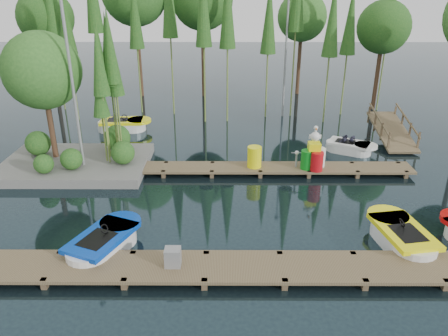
{
  "coord_description": "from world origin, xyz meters",
  "views": [
    {
      "loc": [
        0.57,
        -14.59,
        7.65
      ],
      "look_at": [
        0.5,
        0.5,
        1.1
      ],
      "focal_mm": 35.0,
      "sensor_mm": 36.0,
      "label": 1
    }
  ],
  "objects_px": {
    "utility_cabinet": "(173,257)",
    "drum_cluster": "(314,156)",
    "boat_yellow_far": "(123,125)",
    "boat_blue": "(104,244)",
    "island": "(62,95)",
    "yellow_barrel": "(254,157)"
  },
  "relations": [
    {
      "from": "boat_blue",
      "to": "utility_cabinet",
      "type": "distance_m",
      "value": 2.51
    },
    {
      "from": "boat_blue",
      "to": "island",
      "type": "bearing_deg",
      "value": 138.61
    },
    {
      "from": "utility_cabinet",
      "to": "yellow_barrel",
      "type": "xyz_separation_m",
      "value": [
        2.67,
        7.0,
        0.18
      ]
    },
    {
      "from": "island",
      "to": "boat_blue",
      "type": "bearing_deg",
      "value": -64.61
    },
    {
      "from": "boat_yellow_far",
      "to": "yellow_barrel",
      "type": "height_order",
      "value": "boat_yellow_far"
    },
    {
      "from": "utility_cabinet",
      "to": "drum_cluster",
      "type": "relative_size",
      "value": 0.29
    },
    {
      "from": "island",
      "to": "boat_blue",
      "type": "relative_size",
      "value": 2.14
    },
    {
      "from": "boat_blue",
      "to": "boat_yellow_far",
      "type": "distance_m",
      "value": 11.79
    },
    {
      "from": "boat_yellow_far",
      "to": "boat_blue",
      "type": "bearing_deg",
      "value": -64.49
    },
    {
      "from": "boat_yellow_far",
      "to": "drum_cluster",
      "type": "height_order",
      "value": "drum_cluster"
    },
    {
      "from": "utility_cabinet",
      "to": "drum_cluster",
      "type": "xyz_separation_m",
      "value": [
        5.17,
        6.85,
        0.28
      ]
    },
    {
      "from": "island",
      "to": "drum_cluster",
      "type": "bearing_deg",
      "value": -5.08
    },
    {
      "from": "yellow_barrel",
      "to": "drum_cluster",
      "type": "relative_size",
      "value": 0.48
    },
    {
      "from": "boat_blue",
      "to": "yellow_barrel",
      "type": "relative_size",
      "value": 3.51
    },
    {
      "from": "island",
      "to": "boat_yellow_far",
      "type": "xyz_separation_m",
      "value": [
        1.22,
        4.94,
        -2.88
      ]
    },
    {
      "from": "island",
      "to": "boat_blue",
      "type": "xyz_separation_m",
      "value": [
        3.17,
        -6.68,
        -2.9
      ]
    },
    {
      "from": "boat_yellow_far",
      "to": "drum_cluster",
      "type": "relative_size",
      "value": 1.6
    },
    {
      "from": "yellow_barrel",
      "to": "drum_cluster",
      "type": "height_order",
      "value": "drum_cluster"
    },
    {
      "from": "drum_cluster",
      "to": "utility_cabinet",
      "type": "bearing_deg",
      "value": -127.04
    },
    {
      "from": "drum_cluster",
      "to": "island",
      "type": "bearing_deg",
      "value": 174.92
    },
    {
      "from": "boat_yellow_far",
      "to": "yellow_barrel",
      "type": "xyz_separation_m",
      "value": [
        6.85,
        -5.73,
        0.44
      ]
    },
    {
      "from": "boat_yellow_far",
      "to": "utility_cabinet",
      "type": "distance_m",
      "value": 13.4
    }
  ]
}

